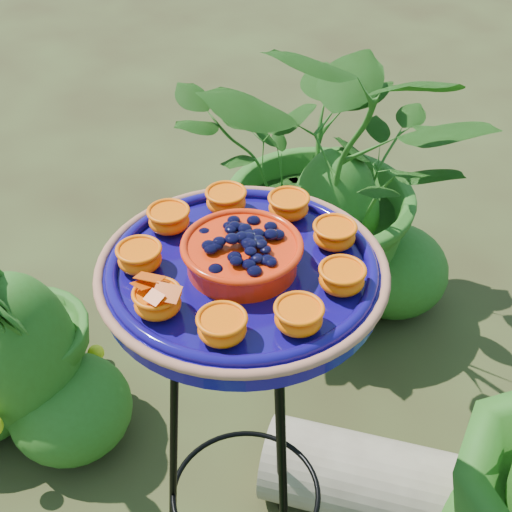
% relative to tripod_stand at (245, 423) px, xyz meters
% --- Properties ---
extents(tripod_stand, '(0.40, 0.40, 0.86)m').
position_rel_tripod_stand_xyz_m(tripod_stand, '(0.00, 0.00, 0.00)').
color(tripod_stand, black).
rests_on(tripod_stand, ground).
extents(feeder_dish, '(0.56, 0.56, 0.10)m').
position_rel_tripod_stand_xyz_m(feeder_dish, '(0.00, -0.00, 0.38)').
color(feeder_dish, '#0F0862').
rests_on(feeder_dish, tripod_stand).
extents(driftwood_log, '(0.64, 0.53, 0.21)m').
position_rel_tripod_stand_xyz_m(driftwood_log, '(0.11, 0.37, -0.42)').
color(driftwood_log, tan).
rests_on(driftwood_log, ground).
extents(shrub_back_left, '(1.12, 1.06, 0.98)m').
position_rel_tripod_stand_xyz_m(shrub_back_left, '(-0.57, 0.81, -0.03)').
color(shrub_back_left, '#255416').
rests_on(shrub_back_left, ground).
extents(shrub_front_left, '(0.54, 0.52, 0.76)m').
position_rel_tripod_stand_xyz_m(shrub_front_left, '(-0.68, -0.18, -0.14)').
color(shrub_front_left, '#255416').
rests_on(shrub_front_left, ground).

